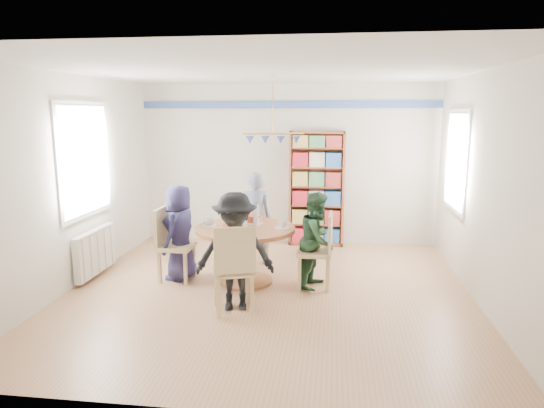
% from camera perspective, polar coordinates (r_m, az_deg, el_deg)
% --- Properties ---
extents(ground, '(5.00, 5.00, 0.00)m').
position_cam_1_polar(ground, '(6.17, -0.48, -10.32)').
color(ground, '#A78258').
extents(room_shell, '(5.00, 5.00, 5.00)m').
position_cam_1_polar(room_shell, '(6.68, -1.71, 5.84)').
color(room_shell, white).
rests_on(room_shell, ground).
extents(radiator, '(0.12, 1.00, 0.60)m').
position_cam_1_polar(radiator, '(7.06, -20.06, -5.28)').
color(radiator, silver).
rests_on(radiator, ground).
extents(dining_table, '(1.30, 1.30, 0.75)m').
position_cam_1_polar(dining_table, '(6.35, -3.14, -4.44)').
color(dining_table, brown).
rests_on(dining_table, ground).
extents(chair_left, '(0.45, 0.45, 0.98)m').
position_cam_1_polar(chair_left, '(6.58, -11.88, -4.26)').
color(chair_left, '#D4BC82').
rests_on(chair_left, ground).
extents(chair_right, '(0.44, 0.44, 0.97)m').
position_cam_1_polar(chair_right, '(6.21, 5.79, -5.06)').
color(chair_right, '#D4BC82').
rests_on(chair_right, ground).
extents(chair_far, '(0.51, 0.51, 0.96)m').
position_cam_1_polar(chair_far, '(7.36, -2.12, -2.55)').
color(chair_far, '#D4BC82').
rests_on(chair_far, ground).
extents(chair_near, '(0.57, 0.57, 1.02)m').
position_cam_1_polar(chair_near, '(5.38, -4.50, -7.22)').
color(chair_near, '#D4BC82').
rests_on(chair_near, ground).
extents(person_left, '(0.53, 0.70, 1.28)m').
position_cam_1_polar(person_left, '(6.59, -10.77, -3.31)').
color(person_left, '#1C1B3B').
rests_on(person_left, ground).
extents(person_right, '(0.61, 0.70, 1.24)m').
position_cam_1_polar(person_right, '(6.22, 5.38, -4.22)').
color(person_right, '#19331E').
rests_on(person_right, ground).
extents(person_far, '(0.56, 0.42, 1.38)m').
position_cam_1_polar(person_far, '(7.14, -2.00, -1.66)').
color(person_far, gray).
rests_on(person_far, ground).
extents(person_near, '(0.95, 0.65, 1.35)m').
position_cam_1_polar(person_near, '(5.48, -4.37, -5.60)').
color(person_near, black).
rests_on(person_near, ground).
extents(bookshelf, '(0.91, 0.27, 1.92)m').
position_cam_1_polar(bookshelf, '(8.15, 5.28, 1.67)').
color(bookshelf, brown).
rests_on(bookshelf, ground).
extents(tableware, '(1.17, 1.17, 0.31)m').
position_cam_1_polar(tableware, '(6.32, -3.35, -2.09)').
color(tableware, white).
rests_on(tableware, dining_table).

